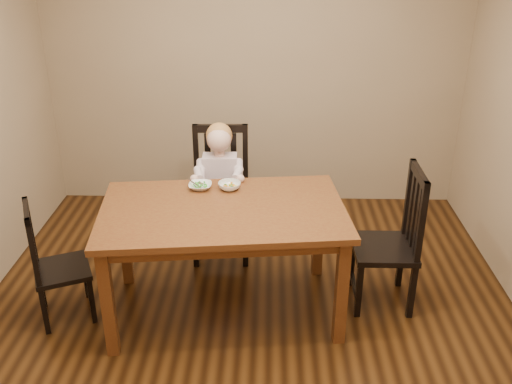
{
  "coord_description": "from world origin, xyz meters",
  "views": [
    {
      "loc": [
        0.15,
        -3.39,
        2.59
      ],
      "look_at": [
        0.05,
        0.25,
        0.88
      ],
      "focal_mm": 40.0,
      "sensor_mm": 36.0,
      "label": 1
    }
  ],
  "objects_px": {
    "chair_left": "(54,265)",
    "chair_right": "(392,241)",
    "chair_child": "(221,195)",
    "toddler": "(220,180)",
    "dining_table": "(223,221)",
    "bowl_veg": "(229,186)",
    "bowl_peas": "(200,186)"
  },
  "relations": [
    {
      "from": "chair_left",
      "to": "chair_right",
      "type": "relative_size",
      "value": 0.84
    },
    {
      "from": "chair_child",
      "to": "toddler",
      "type": "relative_size",
      "value": 1.74
    },
    {
      "from": "dining_table",
      "to": "bowl_veg",
      "type": "xyz_separation_m",
      "value": [
        0.02,
        0.31,
        0.12
      ]
    },
    {
      "from": "toddler",
      "to": "bowl_peas",
      "type": "xyz_separation_m",
      "value": [
        -0.1,
        -0.47,
        0.16
      ]
    },
    {
      "from": "chair_child",
      "to": "chair_right",
      "type": "relative_size",
      "value": 1.03
    },
    {
      "from": "chair_right",
      "to": "chair_left",
      "type": "bearing_deg",
      "value": 95.94
    },
    {
      "from": "chair_child",
      "to": "chair_right",
      "type": "distance_m",
      "value": 1.48
    },
    {
      "from": "chair_child",
      "to": "chair_left",
      "type": "xyz_separation_m",
      "value": [
        -1.1,
        -0.96,
        -0.1
      ]
    },
    {
      "from": "chair_child",
      "to": "bowl_veg",
      "type": "xyz_separation_m",
      "value": [
        0.11,
        -0.53,
        0.33
      ]
    },
    {
      "from": "chair_left",
      "to": "bowl_veg",
      "type": "height_order",
      "value": "chair_left"
    },
    {
      "from": "dining_table",
      "to": "chair_left",
      "type": "bearing_deg",
      "value": -174.52
    },
    {
      "from": "bowl_peas",
      "to": "chair_child",
      "type": "bearing_deg",
      "value": 79.22
    },
    {
      "from": "chair_right",
      "to": "bowl_veg",
      "type": "xyz_separation_m",
      "value": [
        -1.19,
        0.17,
        0.35
      ]
    },
    {
      "from": "chair_child",
      "to": "bowl_peas",
      "type": "bearing_deg",
      "value": 77.23
    },
    {
      "from": "chair_child",
      "to": "bowl_veg",
      "type": "distance_m",
      "value": 0.64
    },
    {
      "from": "chair_right",
      "to": "chair_child",
      "type": "bearing_deg",
      "value": 61.53
    },
    {
      "from": "chair_right",
      "to": "toddler",
      "type": "relative_size",
      "value": 1.69
    },
    {
      "from": "chair_left",
      "to": "chair_right",
      "type": "bearing_deg",
      "value": 71.87
    },
    {
      "from": "chair_right",
      "to": "toddler",
      "type": "distance_m",
      "value": 1.46
    },
    {
      "from": "dining_table",
      "to": "toddler",
      "type": "relative_size",
      "value": 2.79
    },
    {
      "from": "chair_left",
      "to": "bowl_peas",
      "type": "relative_size",
      "value": 5.36
    },
    {
      "from": "chair_right",
      "to": "bowl_veg",
      "type": "height_order",
      "value": "chair_right"
    },
    {
      "from": "toddler",
      "to": "chair_right",
      "type": "bearing_deg",
      "value": 151.52
    },
    {
      "from": "chair_right",
      "to": "bowl_peas",
      "type": "relative_size",
      "value": 6.37
    },
    {
      "from": "dining_table",
      "to": "chair_child",
      "type": "xyz_separation_m",
      "value": [
        -0.09,
        0.84,
        -0.21
      ]
    },
    {
      "from": "chair_left",
      "to": "bowl_peas",
      "type": "xyz_separation_m",
      "value": [
        1.0,
        0.43,
        0.43
      ]
    },
    {
      "from": "dining_table",
      "to": "chair_left",
      "type": "relative_size",
      "value": 1.96
    },
    {
      "from": "bowl_veg",
      "to": "chair_child",
      "type": "bearing_deg",
      "value": 102.19
    },
    {
      "from": "toddler",
      "to": "bowl_peas",
      "type": "height_order",
      "value": "toddler"
    },
    {
      "from": "dining_table",
      "to": "chair_left",
      "type": "height_order",
      "value": "chair_left"
    },
    {
      "from": "toddler",
      "to": "bowl_peas",
      "type": "relative_size",
      "value": 3.77
    },
    {
      "from": "toddler",
      "to": "bowl_veg",
      "type": "xyz_separation_m",
      "value": [
        0.11,
        -0.47,
        0.17
      ]
    }
  ]
}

